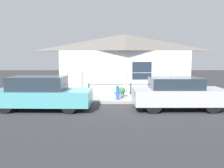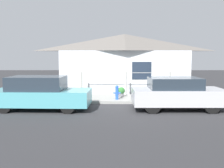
# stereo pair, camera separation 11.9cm
# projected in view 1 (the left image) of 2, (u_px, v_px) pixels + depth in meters

# --- Properties ---
(ground_plane) EXTENTS (60.00, 60.00, 0.00)m
(ground_plane) POSITION_uv_depth(u_px,v_px,m) (129.00, 104.00, 11.53)
(ground_plane) COLOR #2D2D30
(sidewalk) EXTENTS (24.00, 2.21, 0.13)m
(sidewalk) POSITION_uv_depth(u_px,v_px,m) (127.00, 99.00, 12.62)
(sidewalk) COLOR gray
(sidewalk) RESTS_ON ground_plane
(house) EXTENTS (7.94, 2.23, 3.54)m
(house) POSITION_uv_depth(u_px,v_px,m) (124.00, 46.00, 15.02)
(house) COLOR silver
(house) RESTS_ON ground_plane
(fence) EXTENTS (4.90, 0.10, 1.24)m
(fence) POSITION_uv_depth(u_px,v_px,m) (126.00, 82.00, 13.49)
(fence) COLOR #999993
(fence) RESTS_ON sidewalk
(car_left) EXTENTS (4.04, 1.80, 1.38)m
(car_left) POSITION_uv_depth(u_px,v_px,m) (41.00, 93.00, 10.23)
(car_left) COLOR teal
(car_left) RESTS_ON ground_plane
(car_right) EXTENTS (3.70, 1.70, 1.33)m
(car_right) POSITION_uv_depth(u_px,v_px,m) (178.00, 93.00, 10.27)
(car_right) COLOR #B7B7BC
(car_right) RESTS_ON ground_plane
(fire_hydrant) EXTENTS (0.35, 0.16, 0.69)m
(fire_hydrant) POSITION_uv_depth(u_px,v_px,m) (118.00, 92.00, 11.96)
(fire_hydrant) COLOR blue
(fire_hydrant) RESTS_ON sidewalk
(potted_plant_near_hydrant) EXTENTS (0.37, 0.37, 0.50)m
(potted_plant_near_hydrant) POSITION_uv_depth(u_px,v_px,m) (122.00, 92.00, 12.83)
(potted_plant_near_hydrant) COLOR slate
(potted_plant_near_hydrant) RESTS_ON sidewalk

